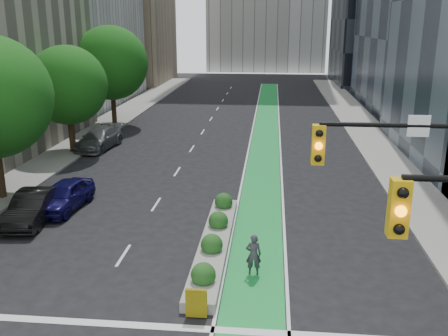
% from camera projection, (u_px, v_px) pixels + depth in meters
% --- Properties ---
extents(sidewalk_left, '(3.60, 90.00, 0.15)m').
position_uv_depth(sidewalk_left, '(78.00, 142.00, 39.65)').
color(sidewalk_left, gray).
rests_on(sidewalk_left, ground).
extents(sidewalk_right, '(3.60, 90.00, 0.15)m').
position_uv_depth(sidewalk_right, '(382.00, 149.00, 37.47)').
color(sidewalk_right, gray).
rests_on(sidewalk_right, ground).
extents(bike_lane_paint, '(2.20, 70.00, 0.01)m').
position_uv_depth(bike_lane_paint, '(266.00, 133.00, 43.07)').
color(bike_lane_paint, green).
rests_on(bike_lane_paint, ground).
extents(tree_midfar, '(5.60, 5.60, 7.76)m').
position_uv_depth(tree_midfar, '(68.00, 85.00, 35.33)').
color(tree_midfar, black).
rests_on(tree_midfar, ground).
extents(tree_far, '(6.60, 6.60, 9.00)m').
position_uv_depth(tree_far, '(111.00, 63.00, 44.66)').
color(tree_far, black).
rests_on(tree_far, ground).
extents(median_planter, '(1.20, 10.26, 1.10)m').
position_uv_depth(median_planter, '(215.00, 240.00, 21.22)').
color(median_planter, gray).
rests_on(median_planter, ground).
extents(cyclist, '(0.63, 0.45, 1.65)m').
position_uv_depth(cyclist, '(253.00, 255.00, 18.92)').
color(cyclist, '#38323D').
rests_on(cyclist, ground).
extents(parked_car_left_near, '(2.11, 4.49, 1.49)m').
position_uv_depth(parked_car_left_near, '(64.00, 196.00, 25.55)').
color(parked_car_left_near, '#0E0B44').
rests_on(parked_car_left_near, ground).
extents(parked_car_left_mid, '(2.01, 4.62, 1.48)m').
position_uv_depth(parked_car_left_mid, '(32.00, 207.00, 23.98)').
color(parked_car_left_mid, black).
rests_on(parked_car_left_mid, ground).
extents(parked_car_left_far, '(2.74, 5.47, 1.52)m').
position_uv_depth(parked_car_left_far, '(99.00, 139.00, 37.71)').
color(parked_car_left_far, '#57595C').
rests_on(parked_car_left_far, ground).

